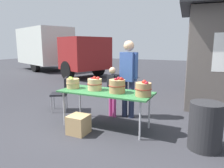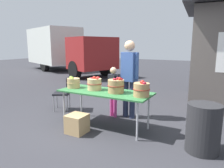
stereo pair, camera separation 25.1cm
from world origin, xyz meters
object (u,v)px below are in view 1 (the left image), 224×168
object	(u,v)px
apple_basket_red_1	(117,86)
produce_crate	(79,124)
vendor_adult	(128,73)
trash_barrel	(205,126)
apple_basket_red_2	(143,89)
apple_basket_green_0	(73,83)
apple_basket_red_0	(95,84)
child_customer	(113,88)
box_truck	(52,48)
folding_chair	(62,91)
market_table	(106,94)

from	to	relation	value
apple_basket_red_1	produce_crate	world-z (taller)	apple_basket_red_1
vendor_adult	trash_barrel	bearing A→B (deg)	160.63
apple_basket_red_2	apple_basket_green_0	bearing A→B (deg)	178.95
apple_basket_red_0	apple_basket_red_1	bearing A→B (deg)	-2.74
apple_basket_red_1	apple_basket_red_2	xyz separation A→B (m)	(0.54, -0.05, -0.00)
child_customer	box_truck	distance (m)	9.45
apple_basket_green_0	box_truck	distance (m)	9.41
apple_basket_red_0	trash_barrel	bearing A→B (deg)	-4.50
apple_basket_red_0	child_customer	world-z (taller)	child_customer
apple_basket_red_2	vendor_adult	size ratio (longest dim) A/B	0.17
apple_basket_red_1	trash_barrel	size ratio (longest dim) A/B	0.43
child_customer	produce_crate	size ratio (longest dim) A/B	3.27
vendor_adult	folding_chair	bearing A→B (deg)	18.01
folding_chair	trash_barrel	xyz separation A→B (m)	(3.38, -0.63, -0.12)
produce_crate	box_truck	bearing A→B (deg)	133.53
trash_barrel	apple_basket_green_0	bearing A→B (deg)	177.30
apple_basket_red_1	trash_barrel	xyz separation A→B (m)	(1.62, -0.14, -0.50)
apple_basket_green_0	vendor_adult	distance (m)	1.27
apple_basket_red_0	child_customer	distance (m)	0.64
apple_basket_red_1	folding_chair	distance (m)	1.86
trash_barrel	vendor_adult	bearing A→B (deg)	151.77
apple_basket_green_0	trash_barrel	world-z (taller)	apple_basket_green_0
apple_basket_green_0	produce_crate	size ratio (longest dim) A/B	0.81
apple_basket_red_1	apple_basket_red_2	size ratio (longest dim) A/B	1.08
apple_basket_green_0	box_truck	xyz separation A→B (m)	(-6.47, 6.80, 0.62)
apple_basket_red_1	apple_basket_red_0	bearing A→B (deg)	177.26
produce_crate	folding_chair	bearing A→B (deg)	139.74
apple_basket_red_2	box_truck	distance (m)	10.58
child_customer	apple_basket_red_2	bearing A→B (deg)	162.75
apple_basket_red_0	apple_basket_red_2	size ratio (longest dim) A/B	1.00
vendor_adult	produce_crate	distance (m)	1.63
market_table	vendor_adult	distance (m)	0.85
apple_basket_red_2	folding_chair	bearing A→B (deg)	167.04
box_truck	produce_crate	bearing A→B (deg)	-23.92
trash_barrel	child_customer	bearing A→B (deg)	159.10
apple_basket_green_0	child_customer	distance (m)	0.93
apple_basket_red_2	box_truck	bearing A→B (deg)	139.71
vendor_adult	market_table	bearing A→B (deg)	84.00
apple_basket_red_0	folding_chair	size ratio (longest dim) A/B	0.36
produce_crate	market_table	bearing A→B (deg)	58.99
folding_chair	produce_crate	world-z (taller)	folding_chair
apple_basket_green_0	folding_chair	world-z (taller)	apple_basket_green_0
apple_basket_red_1	vendor_adult	world-z (taller)	vendor_adult
apple_basket_red_1	apple_basket_green_0	bearing A→B (deg)	-178.99
box_truck	trash_barrel	bearing A→B (deg)	-14.63
market_table	apple_basket_red_2	bearing A→B (deg)	-3.69
apple_basket_red_2	box_truck	size ratio (longest dim) A/B	0.04
market_table	apple_basket_red_1	world-z (taller)	apple_basket_red_1
apple_basket_red_2	trash_barrel	world-z (taller)	apple_basket_red_2
apple_basket_red_2	folding_chair	world-z (taller)	apple_basket_red_2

